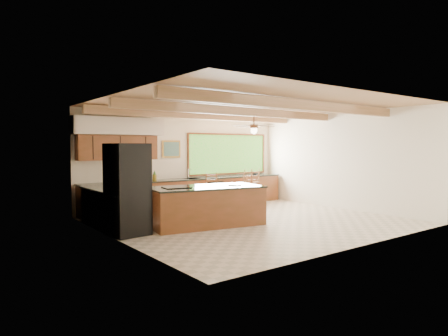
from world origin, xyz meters
TOP-DOWN VIEW (x-y plane):
  - ground at (0.00, 0.00)m, footprint 7.20×7.20m
  - room_shell at (-0.17, 0.65)m, footprint 7.27×6.54m
  - counter_run at (-0.82, 2.52)m, footprint 7.12×3.10m
  - island at (-1.25, 0.27)m, footprint 2.93×1.75m
  - refrigerator at (-3.22, 0.40)m, footprint 0.85×0.83m
  - bar_stool_a at (0.39, 2.36)m, footprint 0.54×0.54m
  - bar_stool_b at (2.10, 2.39)m, footprint 0.44×0.44m
  - bar_stool_c at (1.64, 2.40)m, footprint 0.47×0.47m
  - bar_stool_d at (1.78, 2.39)m, footprint 0.46×0.46m

SIDE VIEW (x-z plane):
  - ground at x=0.00m, z-range 0.00..0.00m
  - counter_run at x=-0.82m, z-range -0.15..1.08m
  - island at x=-1.25m, z-range -0.01..0.97m
  - bar_stool_c at x=1.64m, z-range 0.09..1.10m
  - bar_stool_a at x=0.39m, z-range 0.10..1.24m
  - bar_stool_b at x=2.10m, z-range 0.11..1.30m
  - bar_stool_d at x=1.78m, z-range 0.11..1.30m
  - refrigerator at x=-3.22m, z-range 0.00..2.00m
  - room_shell at x=-0.17m, z-range 0.70..3.72m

